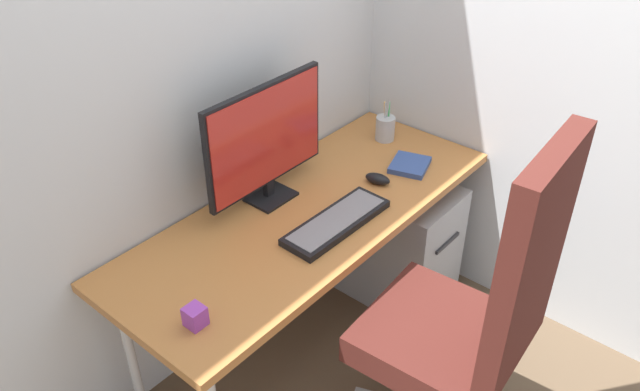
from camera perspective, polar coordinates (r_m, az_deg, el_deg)
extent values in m
plane|color=brown|center=(2.89, -0.86, -12.98)|extent=(8.00, 8.00, 0.00)
cube|color=silver|center=(2.33, -7.92, 15.87)|extent=(3.30, 0.04, 2.80)
cube|color=#B27038|center=(2.43, -1.00, -1.65)|extent=(1.63, 0.64, 0.04)
cylinder|color=silver|center=(3.02, 11.32, -2.66)|extent=(0.04, 0.04, 0.68)
cylinder|color=silver|center=(2.46, -16.47, -13.95)|extent=(0.04, 0.04, 0.68)
cylinder|color=silver|center=(3.21, 4.50, 0.38)|extent=(0.04, 0.04, 0.68)
sphere|color=black|center=(2.82, 8.63, -14.41)|extent=(0.05, 0.05, 0.05)
cube|color=#B2B5BA|center=(2.69, 9.10, -16.11)|extent=(0.24, 0.21, 0.03)
cylinder|color=#B2B5BA|center=(2.47, 9.93, -15.95)|extent=(0.04, 0.04, 0.33)
cube|color=#4C1E19|center=(2.30, 10.48, -12.38)|extent=(0.53, 0.53, 0.11)
cube|color=#4C1E19|center=(1.95, 18.28, -6.05)|extent=(0.45, 0.10, 0.78)
cube|color=#9EA0A5|center=(2.98, 6.40, -3.82)|extent=(0.36, 0.56, 0.59)
cube|color=#262628|center=(2.80, 11.34, -4.19)|extent=(0.18, 0.01, 0.02)
cube|color=black|center=(2.49, -4.42, -0.09)|extent=(0.18, 0.14, 0.01)
cube|color=black|center=(2.47, -4.63, 0.78)|extent=(0.04, 0.02, 0.07)
cube|color=black|center=(2.36, -4.91, 5.35)|extent=(0.57, 0.02, 0.40)
cube|color=#B2261E|center=(2.35, -4.66, 5.24)|extent=(0.55, 0.01, 0.38)
cube|color=black|center=(2.33, 1.49, -2.41)|extent=(0.46, 0.16, 0.03)
cube|color=slate|center=(2.32, 1.50, -2.11)|extent=(0.42, 0.13, 0.00)
ellipsoid|color=black|center=(2.57, 5.18, 1.50)|extent=(0.07, 0.11, 0.04)
cylinder|color=#B2B5BA|center=(2.87, 5.85, 6.00)|extent=(0.09, 0.09, 0.11)
cylinder|color=#B2B5BA|center=(2.84, 5.84, 7.13)|extent=(0.02, 0.01, 0.13)
cylinder|color=#B2B5BA|center=(2.85, 6.03, 7.24)|extent=(0.02, 0.01, 0.13)
torus|color=red|center=(2.87, 5.87, 6.18)|extent=(0.03, 0.04, 0.01)
cylinder|color=#3FAD59|center=(2.86, 6.16, 7.02)|extent=(0.01, 0.01, 0.15)
cylinder|color=orange|center=(2.87, 5.84, 7.04)|extent=(0.02, 0.01, 0.14)
cube|color=#334C8C|center=(2.70, 8.03, 2.72)|extent=(0.20, 0.19, 0.02)
cube|color=purple|center=(1.97, -11.11, -10.57)|extent=(0.06, 0.06, 0.07)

